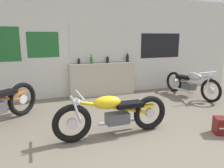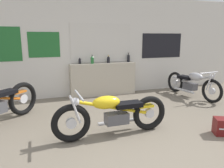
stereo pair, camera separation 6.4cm
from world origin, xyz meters
name	(u,v)px [view 2 (the right image)]	position (x,y,z in m)	size (l,w,h in m)	color
ground_plane	(151,156)	(0.00, 0.00, 0.00)	(24.00, 24.00, 0.00)	#706656
wall_back	(90,46)	(0.01, 3.62, 1.40)	(10.00, 0.07, 2.80)	silver
sill_counter	(103,79)	(0.33, 3.44, 0.47)	(1.89, 0.28, 0.93)	#B7AD99
bottle_leftmost	(80,61)	(-0.33, 3.49, 1.01)	(0.07, 0.07, 0.18)	black
bottle_left_center	(92,60)	(0.01, 3.40, 1.04)	(0.09, 0.09, 0.24)	#23662D
bottle_center	(108,60)	(0.50, 3.46, 1.02)	(0.09, 0.09, 0.21)	black
bottle_right_center	(128,58)	(1.13, 3.49, 1.05)	(0.08, 0.08, 0.27)	black
motorcycle_yellow	(113,114)	(-0.29, 0.83, 0.39)	(2.04, 0.64, 0.78)	black
motorcycle_silver	(192,83)	(2.63, 2.44, 0.39)	(0.65, 1.90, 0.78)	black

